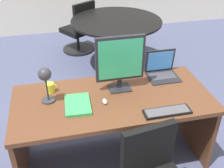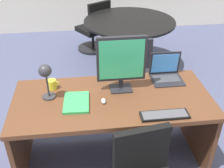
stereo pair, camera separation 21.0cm
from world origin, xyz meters
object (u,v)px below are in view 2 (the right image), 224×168
monitor (121,61)px  meeting_chair_near (136,79)px  laptop (166,70)px  desk_lamp (46,75)px  mouse (103,101)px  coffee_mug (52,84)px  meeting_chair_far (95,31)px  meeting_table (129,32)px  keyboard (165,115)px  book (76,102)px  desk (112,113)px

monitor → meeting_chair_near: monitor is taller
laptop → desk_lamp: desk_lamp is taller
mouse → coffee_mug: 0.53m
meeting_chair_far → meeting_table: bearing=-57.3°
coffee_mug → monitor: bearing=-7.8°
laptop → keyboard: size_ratio=0.76×
monitor → meeting_chair_far: 2.60m
desk_lamp → book: size_ratio=1.09×
keyboard → meeting_chair_near: bearing=88.1°
coffee_mug → meeting_chair_near: (0.97, 0.78, -0.48)m
monitor → mouse: (-0.18, -0.19, -0.28)m
desk → monitor: monitor is taller
monitor → meeting_chair_far: bearing=91.9°
monitor → coffee_mug: 0.68m
laptop → meeting_table: 1.61m
meeting_table → meeting_chair_near: bearing=-94.0°
mouse → meeting_chair_far: size_ratio=0.08×
mouse → coffee_mug: coffee_mug is taller
desk_lamp → meeting_chair_near: (0.99, 0.95, -0.68)m
desk → mouse: (-0.09, -0.11, 0.22)m
coffee_mug → keyboard: bearing=-29.9°
keyboard → book: 0.75m
mouse → desk_lamp: desk_lamp is taller
mouse → desk: bearing=51.0°
laptop → meeting_table: bearing=92.8°
laptop → coffee_mug: (-1.10, -0.08, -0.03)m
desk_lamp → book: (0.24, -0.10, -0.23)m
keyboard → meeting_chair_far: meeting_chair_far is taller
keyboard → book: bearing=159.7°
desk_lamp → book: 0.35m
coffee_mug → meeting_chair_far: 2.52m
coffee_mug → desk: bearing=-17.8°
mouse → book: mouse is taller
meeting_chair_near → monitor: bearing=-111.0°
meeting_chair_near → meeting_chair_far: 1.69m
mouse → meeting_table: 2.04m
keyboard → meeting_chair_near: 1.39m
meeting_chair_near → meeting_table: bearing=86.0°
keyboard → meeting_chair_near: (0.04, 1.31, -0.45)m
coffee_mug → desk_lamp: bearing=-98.0°
keyboard → meeting_chair_far: size_ratio=0.44×
monitor → book: 0.53m
laptop → keyboard: (-0.18, -0.61, -0.07)m
book → desk: bearing=16.7°
meeting_chair_far → laptop: bearing=-76.6°
monitor → desk_lamp: monitor is taller
meeting_chair_far → book: bearing=-97.1°
desk → meeting_chair_near: bearing=65.8°
desk → meeting_table: 1.91m
monitor → meeting_chair_far: (-0.08, 2.51, -0.69)m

